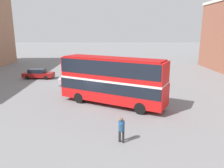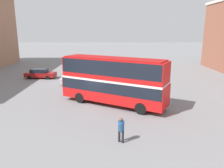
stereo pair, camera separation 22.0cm
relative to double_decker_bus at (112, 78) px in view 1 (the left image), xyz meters
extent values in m
plane|color=slate|center=(-1.56, 0.13, -2.71)|extent=(240.00, 240.00, 0.00)
cube|color=red|center=(0.00, 0.00, -1.20)|extent=(10.64, 7.39, 2.11)
cube|color=red|center=(0.00, 0.00, 0.88)|extent=(10.47, 7.24, 2.05)
cube|color=black|center=(0.00, 0.00, -0.72)|extent=(10.56, 7.36, 1.04)
cube|color=black|center=(0.00, 0.00, 1.13)|extent=(10.34, 7.19, 1.40)
cube|color=silver|center=(0.00, 0.00, -0.11)|extent=(10.56, 7.36, 0.20)
cube|color=#A91111|center=(0.00, 0.00, 1.96)|extent=(9.96, 6.86, 0.10)
cylinder|color=black|center=(3.56, -0.65, -2.17)|extent=(1.10, 0.78, 1.09)
cylinder|color=black|center=(2.47, -2.65, -2.17)|extent=(1.10, 0.78, 1.09)
cylinder|color=black|center=(-2.28, 2.55, -2.17)|extent=(1.10, 0.78, 1.09)
cylinder|color=black|center=(-3.37, 0.55, -2.17)|extent=(1.10, 0.78, 1.09)
cylinder|color=#232328|center=(0.62, -7.72, -2.29)|extent=(0.16, 0.16, 0.84)
cylinder|color=#232328|center=(0.40, -7.59, -2.29)|extent=(0.16, 0.16, 0.84)
cylinder|color=navy|center=(0.51, -7.66, -1.54)|extent=(0.55, 0.55, 0.67)
cylinder|color=#28569E|center=(0.51, -7.66, -1.32)|extent=(0.59, 0.59, 0.15)
sphere|color=brown|center=(0.51, -7.66, -1.08)|extent=(0.23, 0.23, 0.23)
cube|color=maroon|center=(-11.22, 12.49, -2.13)|extent=(4.75, 2.20, 0.66)
cube|color=black|center=(-11.41, 12.51, -1.51)|extent=(2.52, 1.84, 0.57)
cylinder|color=black|center=(-9.73, 13.22, -2.41)|extent=(0.62, 0.27, 0.61)
cylinder|color=black|center=(-9.86, 11.55, -2.41)|extent=(0.62, 0.27, 0.61)
cylinder|color=black|center=(-12.59, 13.44, -2.41)|extent=(0.62, 0.27, 0.61)
cylinder|color=black|center=(-12.72, 11.77, -2.41)|extent=(0.62, 0.27, 0.61)
cube|color=silver|center=(-5.02, 8.38, -2.12)|extent=(4.35, 2.27, 0.66)
cube|color=black|center=(-5.19, 8.36, -1.53)|extent=(2.33, 1.89, 0.51)
cylinder|color=black|center=(-3.81, 9.35, -2.40)|extent=(0.65, 0.28, 0.63)
cylinder|color=black|center=(-3.65, 7.65, -2.40)|extent=(0.65, 0.28, 0.63)
cylinder|color=black|center=(-6.40, 9.11, -2.40)|extent=(0.65, 0.28, 0.63)
cylinder|color=black|center=(-6.24, 7.41, -2.40)|extent=(0.65, 0.28, 0.63)
camera|label=1|loc=(-0.30, -20.87, 4.53)|focal=35.00mm
camera|label=2|loc=(-0.08, -20.87, 4.53)|focal=35.00mm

